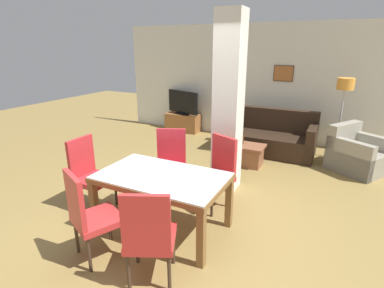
# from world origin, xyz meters

# --- Properties ---
(ground_plane) EXTENTS (18.00, 18.00, 0.00)m
(ground_plane) POSITION_xyz_m (0.00, 0.00, 0.00)
(ground_plane) COLOR olive
(back_wall) EXTENTS (7.20, 0.09, 2.70)m
(back_wall) POSITION_xyz_m (0.00, 4.39, 1.35)
(back_wall) COLOR white
(back_wall) RESTS_ON ground_plane
(divider_pillar) EXTENTS (0.39, 0.37, 2.70)m
(divider_pillar) POSITION_xyz_m (0.28, 1.48, 1.35)
(divider_pillar) COLOR white
(divider_pillar) RESTS_ON ground_plane
(dining_table) EXTENTS (1.54, 0.93, 0.73)m
(dining_table) POSITION_xyz_m (0.00, 0.00, 0.58)
(dining_table) COLOR brown
(dining_table) RESTS_ON ground_plane
(dining_chair_head_left) EXTENTS (0.46, 0.46, 1.01)m
(dining_chair_head_left) POSITION_xyz_m (-1.19, 0.00, 0.55)
(dining_chair_head_left) COLOR red
(dining_chair_head_left) RESTS_ON ground_plane
(dining_chair_near_left) EXTENTS (0.61, 0.61, 1.01)m
(dining_chair_near_left) POSITION_xyz_m (-0.38, -0.81, 0.55)
(dining_chair_near_left) COLOR #BC2E2F
(dining_chair_near_left) RESTS_ON ground_plane
(dining_chair_far_left) EXTENTS (0.61, 0.61, 1.01)m
(dining_chair_far_left) POSITION_xyz_m (-0.38, 0.85, 0.55)
(dining_chair_far_left) COLOR red
(dining_chair_far_left) RESTS_ON ground_plane
(dining_chair_near_right) EXTENTS (0.61, 0.61, 1.01)m
(dining_chair_near_right) POSITION_xyz_m (0.38, -0.83, 0.55)
(dining_chair_near_right) COLOR red
(dining_chair_near_right) RESTS_ON ground_plane
(dining_chair_far_right) EXTENTS (0.61, 0.61, 1.01)m
(dining_chair_far_right) POSITION_xyz_m (0.38, 0.85, 0.55)
(dining_chair_far_right) COLOR red
(dining_chair_far_right) RESTS_ON ground_plane
(sofa) EXTENTS (2.00, 0.90, 0.90)m
(sofa) POSITION_xyz_m (0.46, 3.47, 0.30)
(sofa) COLOR #2F2015
(sofa) RESTS_ON ground_plane
(armchair) EXTENTS (1.14, 1.13, 0.84)m
(armchair) POSITION_xyz_m (2.19, 3.17, 0.29)
(armchair) COLOR gray
(armchair) RESTS_ON ground_plane
(coffee_table) EXTENTS (0.63, 0.47, 0.40)m
(coffee_table) POSITION_xyz_m (0.33, 2.53, 0.21)
(coffee_table) COLOR brown
(coffee_table) RESTS_ON ground_plane
(bottle) EXTENTS (0.08, 0.08, 0.27)m
(bottle) POSITION_xyz_m (0.20, 2.55, 0.50)
(bottle) COLOR #4C2D14
(bottle) RESTS_ON coffee_table
(tv_stand) EXTENTS (0.91, 0.40, 0.47)m
(tv_stand) POSITION_xyz_m (-1.93, 4.11, 0.23)
(tv_stand) COLOR #975E32
(tv_stand) RESTS_ON ground_plane
(tv_screen) EXTENTS (1.00, 0.36, 0.61)m
(tv_screen) POSITION_xyz_m (-1.93, 4.11, 0.77)
(tv_screen) COLOR black
(tv_screen) RESTS_ON tv_stand
(floor_lamp) EXTENTS (0.31, 0.31, 1.61)m
(floor_lamp) POSITION_xyz_m (1.83, 3.75, 1.35)
(floor_lamp) COLOR #B7B7BC
(floor_lamp) RESTS_ON ground_plane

